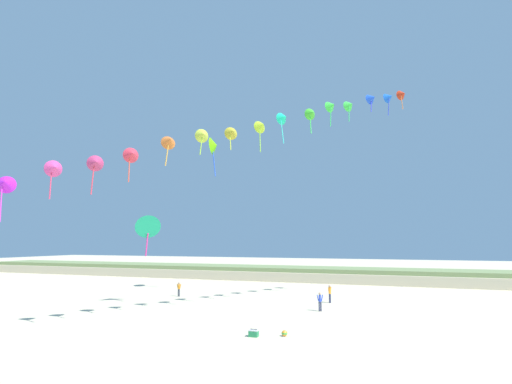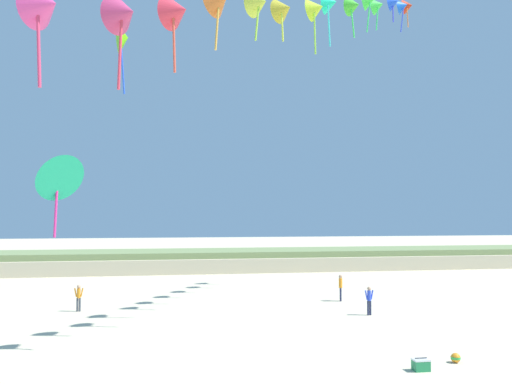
# 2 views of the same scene
# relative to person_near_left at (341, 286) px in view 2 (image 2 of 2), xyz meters

# --- Properties ---
(dune_ridge) EXTENTS (120.00, 8.87, 1.95)m
(dune_ridge) POSITION_rel_person_near_left_xyz_m (-7.45, 21.39, -0.01)
(dune_ridge) COLOR beige
(dune_ridge) RESTS_ON ground
(person_near_left) EXTENTS (0.27, 0.59, 1.69)m
(person_near_left) POSITION_rel_person_near_left_xyz_m (0.00, 0.00, 0.00)
(person_near_left) COLOR #282D4C
(person_near_left) RESTS_ON ground
(person_near_right) EXTENTS (0.53, 0.21, 1.52)m
(person_near_right) POSITION_rel_person_near_left_xyz_m (-16.05, -1.00, -0.10)
(person_near_right) COLOR #474C56
(person_near_right) RESTS_ON ground
(person_mid_center) EXTENTS (0.55, 0.21, 1.57)m
(person_mid_center) POSITION_rel_person_near_left_xyz_m (-0.03, -4.95, -0.07)
(person_mid_center) COLOR #282D4C
(person_mid_center) RESTS_ON ground
(kite_banner_string) EXTENTS (27.28, 32.33, 22.47)m
(kite_banner_string) POSITION_rel_person_near_left_xyz_m (-4.99, -9.40, 14.32)
(kite_banner_string) COLOR #6017D3
(large_kite_low_lead) EXTENTS (3.06, 2.99, 4.25)m
(large_kite_low_lead) POSITION_rel_person_near_left_xyz_m (-16.32, -6.68, 6.48)
(large_kite_low_lead) COLOR #1FC587
(large_kite_mid_trail) EXTENTS (1.25, 2.22, 4.83)m
(large_kite_mid_trail) POSITION_rel_person_near_left_xyz_m (-14.02, 3.04, 16.34)
(large_kite_mid_trail) COLOR #67D00D
(beach_cooler) EXTENTS (0.58, 0.41, 0.46)m
(beach_cooler) POSITION_rel_person_near_left_xyz_m (-2.24, -15.38, -0.76)
(beach_cooler) COLOR #23844C
(beach_cooler) RESTS_ON ground
(beach_ball) EXTENTS (0.36, 0.36, 0.36)m
(beach_ball) POSITION_rel_person_near_left_xyz_m (-0.46, -14.62, -0.80)
(beach_ball) COLOR orange
(beach_ball) RESTS_ON ground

